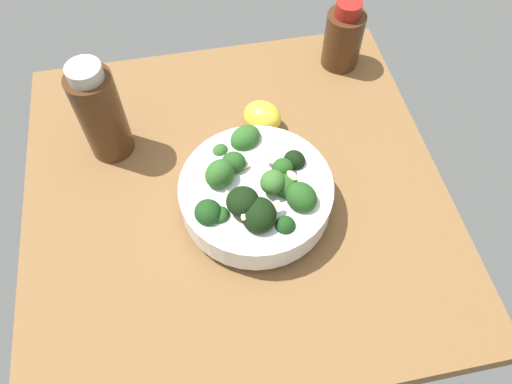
# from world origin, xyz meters

# --- Properties ---
(ground_plane) EXTENTS (0.62, 0.62, 0.04)m
(ground_plane) POSITION_xyz_m (0.00, 0.00, -0.02)
(ground_plane) COLOR brown
(bowl_of_broccoli) EXTENTS (0.21, 0.22, 0.10)m
(bowl_of_broccoli) POSITION_xyz_m (0.02, -0.04, 0.04)
(bowl_of_broccoli) COLOR white
(bowl_of_broccoli) RESTS_ON ground_plane
(lemon_wedge) EXTENTS (0.08, 0.08, 0.05)m
(lemon_wedge) POSITION_xyz_m (0.06, 0.11, 0.02)
(lemon_wedge) COLOR yellow
(lemon_wedge) RESTS_ON ground_plane
(bottle_tall) EXTENTS (0.07, 0.07, 0.12)m
(bottle_tall) POSITION_xyz_m (0.23, 0.23, 0.06)
(bottle_tall) COLOR #472814
(bottle_tall) RESTS_ON ground_plane
(bottle_short) EXTENTS (0.07, 0.07, 0.17)m
(bottle_short) POSITION_xyz_m (-0.18, 0.11, 0.08)
(bottle_short) COLOR #472814
(bottle_short) RESTS_ON ground_plane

